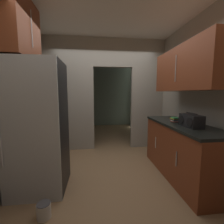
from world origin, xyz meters
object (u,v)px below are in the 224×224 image
object	(u,v)px
refrigerator	(38,127)
paint_can	(44,210)
book_stack	(175,119)
boombox	(191,121)

from	to	relation	value
refrigerator	paint_can	bearing A→B (deg)	-69.93
book_stack	refrigerator	bearing A→B (deg)	-173.83
refrigerator	boombox	world-z (taller)	refrigerator
refrigerator	paint_can	world-z (taller)	refrigerator
boombox	book_stack	distance (m)	0.43
refrigerator	boombox	distance (m)	2.29
book_stack	boombox	bearing A→B (deg)	-86.87
book_stack	paint_can	world-z (taller)	book_stack
paint_can	refrigerator	bearing A→B (deg)	110.07
boombox	paint_can	size ratio (longest dim) A/B	2.06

